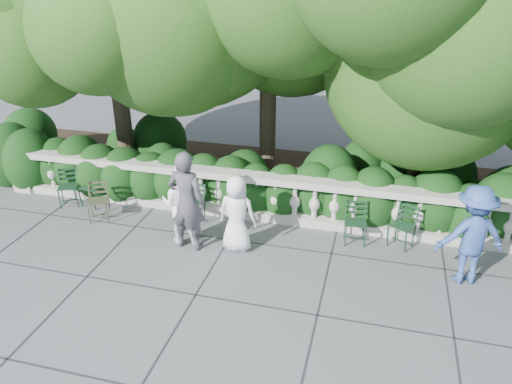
% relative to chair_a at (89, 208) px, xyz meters
% --- Properties ---
extents(ground, '(90.00, 90.00, 0.00)m').
position_rel_chair_a_xyz_m(ground, '(3.85, -1.29, 0.00)').
color(ground, '#484A4F').
rests_on(ground, ground).
extents(balustrade, '(12.00, 0.44, 1.00)m').
position_rel_chair_a_xyz_m(balustrade, '(3.85, 0.51, 0.49)').
color(balustrade, '#9E998E').
rests_on(balustrade, ground).
extents(shrub_hedge, '(15.00, 2.60, 1.70)m').
position_rel_chair_a_xyz_m(shrub_hedge, '(3.85, 1.71, 0.00)').
color(shrub_hedge, black).
rests_on(shrub_hedge, ground).
extents(tree_canopy, '(15.04, 6.52, 6.78)m').
position_rel_chair_a_xyz_m(tree_canopy, '(4.54, 1.90, 3.96)').
color(tree_canopy, '#3F3023').
rests_on(tree_canopy, ground).
extents(chair_a, '(0.52, 0.55, 0.84)m').
position_rel_chair_a_xyz_m(chair_a, '(0.00, 0.00, 0.00)').
color(chair_a, black).
rests_on(chair_a, ground).
extents(chair_b, '(0.61, 0.62, 0.84)m').
position_rel_chair_a_xyz_m(chair_b, '(-0.41, -0.09, 0.00)').
color(chair_b, black).
rests_on(chair_b, ground).
extents(chair_c, '(0.55, 0.58, 0.84)m').
position_rel_chair_a_xyz_m(chair_c, '(2.39, -0.13, 0.00)').
color(chair_c, black).
rests_on(chair_c, ground).
extents(chair_d, '(0.50, 0.54, 0.84)m').
position_rel_chair_a_xyz_m(chair_d, '(5.74, -0.12, 0.00)').
color(chair_d, black).
rests_on(chair_d, ground).
extents(chair_e, '(0.61, 0.63, 0.84)m').
position_rel_chair_a_xyz_m(chair_e, '(6.51, -0.01, 0.00)').
color(chair_e, black).
rests_on(chair_e, ground).
extents(chair_weathered, '(0.59, 0.61, 0.84)m').
position_rel_chair_a_xyz_m(chair_weathered, '(0.58, -0.54, 0.00)').
color(chair_weathered, black).
rests_on(chair_weathered, ground).
extents(person_businessman, '(0.76, 0.53, 1.49)m').
position_rel_chair_a_xyz_m(person_businessman, '(3.61, -0.74, 0.74)').
color(person_businessman, white).
rests_on(person_businessman, ground).
extents(person_woman_grey, '(0.73, 0.51, 1.93)m').
position_rel_chair_a_xyz_m(person_woman_grey, '(2.71, -0.91, 0.97)').
color(person_woman_grey, '#3E3E43').
rests_on(person_woman_grey, ground).
extents(person_casual_man, '(0.82, 0.66, 1.60)m').
position_rel_chair_a_xyz_m(person_casual_man, '(2.53, -0.74, 0.80)').
color(person_casual_man, white).
rests_on(person_casual_man, ground).
extents(person_older_blue, '(1.28, 0.96, 1.76)m').
position_rel_chair_a_xyz_m(person_older_blue, '(7.62, -0.73, 0.88)').
color(person_older_blue, '#2D4687').
rests_on(person_older_blue, ground).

